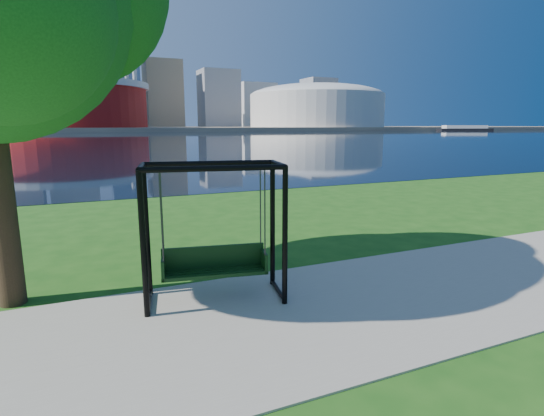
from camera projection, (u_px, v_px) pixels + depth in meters
ground at (261, 307)px, 7.10m from camera, size 900.00×900.00×0.00m
path at (273, 319)px, 6.65m from camera, size 120.00×4.00×0.03m
river at (94, 138)px, 98.67m from camera, size 900.00×180.00×0.02m
far_bank at (86, 128)px, 281.62m from camera, size 900.00×228.00×2.00m
stadium at (63, 102)px, 211.38m from camera, size 83.00×83.00×32.00m
arena at (317, 105)px, 268.58m from camera, size 84.00×84.00×26.56m
skyline at (74, 76)px, 285.26m from camera, size 392.00×66.00×96.50m
swing at (214, 236)px, 7.21m from camera, size 2.49×1.44×2.39m
barge at (465, 128)px, 247.19m from camera, size 31.44×18.62×3.06m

